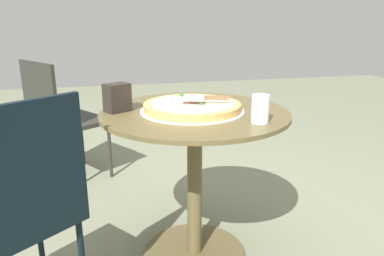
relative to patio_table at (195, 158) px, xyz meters
name	(u,v)px	position (x,y,z in m)	size (l,w,h in m)	color
ground_plane	(194,253)	(0.00, 0.00, -0.51)	(10.00, 10.00, 0.00)	#6C7158
patio_table	(195,158)	(0.00, 0.00, 0.00)	(0.84, 0.84, 0.74)	brown
pizza_on_tray	(192,107)	(-0.01, 0.00, 0.24)	(0.46, 0.46, 0.06)	silver
pizza_server	(205,98)	(0.04, -0.03, 0.29)	(0.21, 0.11, 0.02)	silver
drinking_cup	(260,109)	(0.20, -0.24, 0.28)	(0.07, 0.07, 0.11)	white
napkin_dispenser	(117,98)	(-0.33, 0.07, 0.29)	(0.10, 0.08, 0.12)	black
patio_chair_near	(59,114)	(-0.70, 1.06, -0.01)	(0.60, 0.60, 0.87)	#262822
patio_chair_far	(23,206)	(-0.68, -0.32, 0.01)	(0.52, 0.52, 0.90)	black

